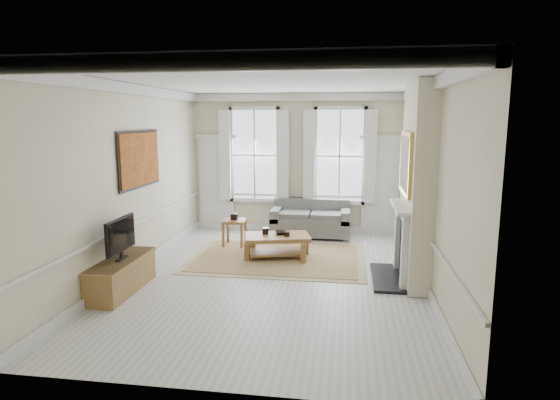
% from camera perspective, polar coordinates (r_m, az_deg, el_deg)
% --- Properties ---
extents(floor, '(7.20, 7.20, 0.00)m').
position_cam_1_polar(floor, '(8.45, -0.74, -9.38)').
color(floor, '#B7B5AD').
rests_on(floor, ground).
extents(ceiling, '(7.20, 7.20, 0.00)m').
position_cam_1_polar(ceiling, '(8.00, -0.79, 14.27)').
color(ceiling, white).
rests_on(ceiling, back_wall).
extents(back_wall, '(5.20, 0.00, 5.20)m').
position_cam_1_polar(back_wall, '(11.60, 2.05, 4.48)').
color(back_wall, beige).
rests_on(back_wall, floor).
extents(left_wall, '(0.00, 7.20, 7.20)m').
position_cam_1_polar(left_wall, '(8.84, -17.66, 2.35)').
color(left_wall, beige).
rests_on(left_wall, floor).
extents(right_wall, '(0.00, 7.20, 7.20)m').
position_cam_1_polar(right_wall, '(8.06, 17.81, 1.66)').
color(right_wall, beige).
rests_on(right_wall, floor).
extents(window_left, '(1.26, 0.20, 2.20)m').
position_cam_1_polar(window_left, '(11.69, -3.11, 5.50)').
color(window_left, '#B2BCC6').
rests_on(window_left, back_wall).
extents(window_right, '(1.26, 0.20, 2.20)m').
position_cam_1_polar(window_right, '(11.46, 7.28, 5.35)').
color(window_right, '#B2BCC6').
rests_on(window_right, back_wall).
extents(door_left, '(0.90, 0.08, 2.30)m').
position_cam_1_polar(door_left, '(12.02, -7.75, 1.94)').
color(door_left, silver).
rests_on(door_left, floor).
extents(door_right, '(0.90, 0.08, 2.30)m').
position_cam_1_polar(door_right, '(11.58, 12.15, 1.52)').
color(door_right, silver).
rests_on(door_right, floor).
extents(painting, '(0.05, 1.66, 1.06)m').
position_cam_1_polar(painting, '(9.06, -16.72, 4.79)').
color(painting, '#AE681D').
rests_on(painting, left_wall).
extents(chimney_breast, '(0.35, 1.70, 3.38)m').
position_cam_1_polar(chimney_breast, '(8.23, 16.39, 1.89)').
color(chimney_breast, beige).
rests_on(chimney_breast, floor).
extents(hearth, '(0.55, 1.50, 0.05)m').
position_cam_1_polar(hearth, '(8.57, 12.99, -9.19)').
color(hearth, black).
rests_on(hearth, floor).
extents(fireplace, '(0.21, 1.45, 1.33)m').
position_cam_1_polar(fireplace, '(8.39, 14.54, -4.62)').
color(fireplace, silver).
rests_on(fireplace, floor).
extents(mirror, '(0.06, 1.26, 1.06)m').
position_cam_1_polar(mirror, '(8.17, 15.01, 4.37)').
color(mirror, '#B98D32').
rests_on(mirror, chimney_breast).
extents(sofa, '(1.85, 0.90, 0.86)m').
position_cam_1_polar(sofa, '(11.28, 3.77, -2.58)').
color(sofa, '#5F5F5D').
rests_on(sofa, floor).
extents(side_table, '(0.53, 0.53, 0.60)m').
position_cam_1_polar(side_table, '(10.36, -5.58, -3.01)').
color(side_table, olive).
rests_on(side_table, floor).
extents(rug, '(3.50, 2.60, 0.02)m').
position_cam_1_polar(rug, '(9.55, -0.33, -7.03)').
color(rug, '#9D7C51').
rests_on(rug, floor).
extents(coffee_table, '(1.42, 1.03, 0.48)m').
position_cam_1_polar(coffee_table, '(9.44, -0.33, -4.79)').
color(coffee_table, olive).
rests_on(coffee_table, rug).
extents(ceramic_pot_a, '(0.13, 0.13, 0.13)m').
position_cam_1_polar(ceramic_pot_a, '(9.49, -1.78, -3.79)').
color(ceramic_pot_a, black).
rests_on(ceramic_pot_a, coffee_table).
extents(ceramic_pot_b, '(0.12, 0.12, 0.09)m').
position_cam_1_polar(ceramic_pot_b, '(9.33, 0.84, -4.17)').
color(ceramic_pot_b, black).
rests_on(ceramic_pot_b, coffee_table).
extents(bowl, '(0.32, 0.32, 0.06)m').
position_cam_1_polar(bowl, '(9.50, 0.05, -3.99)').
color(bowl, black).
rests_on(bowl, coffee_table).
extents(tv_stand, '(0.49, 1.54, 0.55)m').
position_cam_1_polar(tv_stand, '(8.11, -18.74, -8.70)').
color(tv_stand, olive).
rests_on(tv_stand, floor).
extents(tv, '(0.08, 0.90, 0.68)m').
position_cam_1_polar(tv, '(7.92, -18.86, -4.11)').
color(tv, black).
rests_on(tv, tv_stand).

